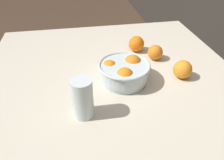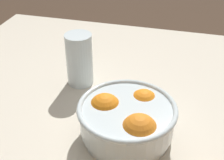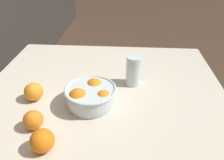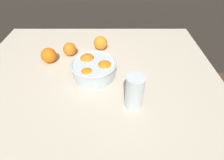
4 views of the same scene
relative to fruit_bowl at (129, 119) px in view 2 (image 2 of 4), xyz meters
The scene contains 3 objects.
dining_table 0.13m from the fruit_bowl, 84.35° to the right, with size 1.28×1.17×0.77m.
fruit_bowl is the anchor object (origin of this frame).
juice_glass 0.26m from the fruit_bowl, 45.51° to the right, with size 0.08×0.08×0.15m.
Camera 2 is at (-0.11, 0.57, 1.28)m, focal length 50.00 mm.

